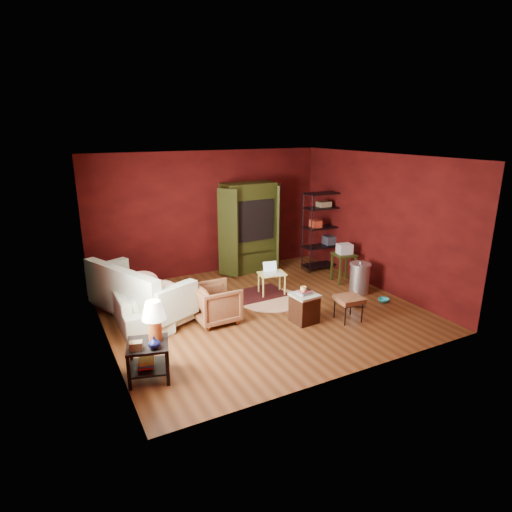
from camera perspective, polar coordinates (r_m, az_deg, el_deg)
The scene contains 18 objects.
room at distance 7.60m, azimuth 0.48°, elevation 2.45°, with size 5.54×5.04×2.84m.
sofa at distance 7.95m, azimuth -15.76°, elevation -5.17°, with size 2.03×0.59×0.79m, color #B4BFA5.
armchair at distance 7.53m, azimuth -5.32°, elevation -6.07°, with size 0.72×0.67×0.74m, color black.
pet_bowl_steel at distance 8.42m, azimuth 13.56°, elevation -5.81°, with size 0.23×0.06×0.23m, color silver.
pet_bowl_turquoise at distance 8.76m, azimuth 16.68°, elevation -5.22°, with size 0.22×0.07×0.22m, color #28B2BC.
vase at distance 5.83m, azimuth -13.44°, elevation -11.18°, with size 0.16×0.17×0.16m, color #0C1140.
mug at distance 7.39m, azimuth 6.36°, elevation -4.33°, with size 0.11×0.09×0.11m, color #F4D577.
side_table at distance 5.99m, azimuth -13.82°, elevation -9.88°, with size 0.67×0.67×1.08m.
sofa_cushions at distance 7.93m, azimuth -15.59°, elevation -4.86°, with size 1.61×2.32×0.90m.
hamper at distance 7.56m, azimuth 6.46°, elevation -6.83°, with size 0.45×0.45×0.60m.
footstool at distance 7.70m, azimuth 12.27°, elevation -5.76°, with size 0.47×0.47×0.44m.
rug_round at distance 8.54m, azimuth 1.93°, elevation -5.79°, with size 1.66×1.66×0.01m.
rug_oriental at distance 8.77m, azimuth 0.05°, elevation -5.09°, with size 1.18×0.81×0.01m.
laptop_desk at distance 8.68m, azimuth 2.10°, elevation -2.57°, with size 0.59×0.49×0.66m.
tv_armoire at distance 9.99m, azimuth -1.00°, elevation 4.06°, with size 1.64×0.88×2.08m.
wire_shelving at distance 10.22m, azimuth 8.95°, elevation 3.76°, with size 0.92×0.43×1.85m.
small_stand at distance 9.49m, azimuth 11.68°, elevation 0.30°, with size 0.49×0.49×0.86m.
trash_can at distance 9.03m, azimuth 13.64°, elevation -2.86°, with size 0.48×0.48×0.68m.
Camera 1 is at (-3.51, -6.51, 3.29)m, focal length 30.00 mm.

